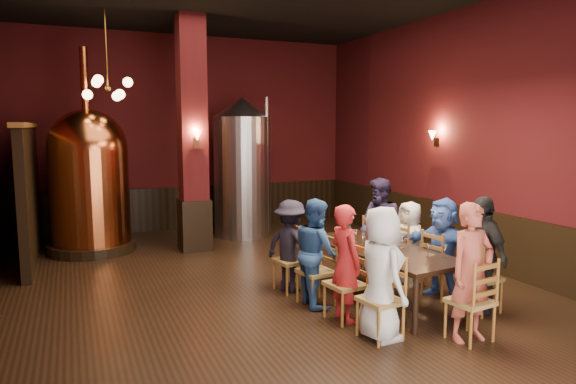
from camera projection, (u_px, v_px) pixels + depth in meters
name	position (u px, v px, depth m)	size (l,w,h in m)	color
room	(256.00, 138.00, 7.42)	(10.00, 10.02, 4.50)	black
wainscot_right	(465.00, 234.00, 9.19)	(0.08, 9.90, 1.00)	black
wainscot_back	(187.00, 208.00, 12.18)	(7.90, 0.08, 1.00)	black
column	(193.00, 135.00, 9.86)	(0.58, 0.58, 4.50)	#450E12
partition	(29.00, 194.00, 9.24)	(0.22, 3.50, 2.40)	black
pendant_cluster	(108.00, 88.00, 9.26)	(0.90, 0.90, 1.70)	#A57226
sconce_wall	(437.00, 138.00, 9.68)	(0.20, 0.20, 0.36)	black
sconce_column	(196.00, 138.00, 9.60)	(0.20, 0.20, 0.36)	black
dining_table	(380.00, 252.00, 7.10)	(1.30, 2.51, 0.75)	black
chair_0	(380.00, 299.00, 5.85)	(0.46, 0.46, 0.92)	brown
person_0	(381.00, 273.00, 5.81)	(0.75, 0.49, 1.53)	silver
chair_1	(345.00, 284.00, 6.42)	(0.46, 0.46, 0.92)	brown
person_1	(345.00, 263.00, 6.39)	(0.54, 0.35, 1.47)	red
chair_2	(316.00, 271.00, 6.99)	(0.46, 0.46, 0.92)	brown
person_2	(316.00, 252.00, 6.95)	(0.71, 0.35, 1.46)	#274B84
chair_3	(291.00, 260.00, 7.56)	(0.46, 0.46, 0.92)	brown
person_3	(291.00, 246.00, 7.53)	(0.88, 0.50, 1.36)	black
chair_4	(481.00, 277.00, 6.70)	(0.46, 0.46, 0.92)	brown
person_4	(482.00, 254.00, 6.66)	(0.90, 0.37, 1.53)	black
chair_5	(442.00, 265.00, 7.28)	(0.46, 0.46, 0.92)	brown
person_5	(442.00, 248.00, 7.24)	(1.33, 0.42, 1.43)	#3756A5
chair_6	(409.00, 255.00, 7.84)	(0.46, 0.46, 0.92)	brown
person_6	(409.00, 243.00, 7.82)	(0.63, 0.41, 1.29)	beige
chair_7	(380.00, 247.00, 8.41)	(0.46, 0.46, 0.92)	brown
person_7	(380.00, 227.00, 8.37)	(0.77, 0.38, 1.59)	#251C39
chair_8	(470.00, 301.00, 5.81)	(0.46, 0.46, 0.92)	brown
person_8	(472.00, 272.00, 5.76)	(0.58, 0.38, 1.58)	#9C4334
copper_kettle	(89.00, 179.00, 9.83)	(1.73, 1.73, 3.88)	black
steel_vessel	(243.00, 167.00, 11.31)	(1.59, 1.59, 3.04)	#B2B2B7
rose_vase	(348.00, 218.00, 8.01)	(0.22, 0.22, 0.37)	white
wine_glass_0	(342.00, 233.00, 7.68)	(0.07, 0.07, 0.17)	white
wine_glass_1	(356.00, 235.00, 7.52)	(0.07, 0.07, 0.17)	white
wine_glass_2	(402.00, 242.00, 7.05)	(0.07, 0.07, 0.17)	white
wine_glass_3	(363.00, 239.00, 7.24)	(0.07, 0.07, 0.17)	white
wine_glass_4	(352.00, 242.00, 7.07)	(0.07, 0.07, 0.17)	white
wine_glass_5	(444.00, 251.00, 6.54)	(0.07, 0.07, 0.17)	white
wine_glass_6	(348.00, 233.00, 7.65)	(0.07, 0.07, 0.17)	white
wine_glass_7	(374.00, 247.00, 6.81)	(0.07, 0.07, 0.17)	white
wine_glass_8	(428.00, 251.00, 6.59)	(0.07, 0.07, 0.17)	white
wine_glass_9	(380.00, 248.00, 6.75)	(0.07, 0.07, 0.17)	white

